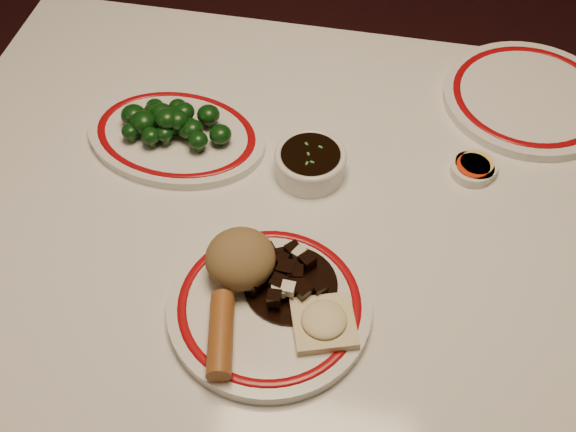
# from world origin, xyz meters

# --- Properties ---
(ground) EXTENTS (7.00, 7.00, 0.00)m
(ground) POSITION_xyz_m (0.00, 0.00, 0.00)
(ground) COLOR black
(ground) RESTS_ON ground
(dining_table) EXTENTS (1.20, 0.90, 0.75)m
(dining_table) POSITION_xyz_m (0.00, 0.00, 0.66)
(dining_table) COLOR silver
(dining_table) RESTS_ON ground
(main_plate) EXTENTS (0.27, 0.27, 0.02)m
(main_plate) POSITION_xyz_m (-0.03, -0.16, 0.76)
(main_plate) COLOR silver
(main_plate) RESTS_ON dining_table
(rice_mound) EXTENTS (0.09, 0.09, 0.07)m
(rice_mound) POSITION_xyz_m (-0.07, -0.12, 0.80)
(rice_mound) COLOR olive
(rice_mound) RESTS_ON main_plate
(spring_roll) EXTENTS (0.05, 0.12, 0.03)m
(spring_roll) POSITION_xyz_m (-0.07, -0.22, 0.78)
(spring_roll) COLOR #975525
(spring_roll) RESTS_ON main_plate
(fried_wonton) EXTENTS (0.10, 0.10, 0.02)m
(fried_wonton) POSITION_xyz_m (0.05, -0.18, 0.78)
(fried_wonton) COLOR beige
(fried_wonton) RESTS_ON main_plate
(stirfry_heap) EXTENTS (0.12, 0.12, 0.03)m
(stirfry_heap) POSITION_xyz_m (-0.01, -0.12, 0.78)
(stirfry_heap) COLOR black
(stirfry_heap) RESTS_ON main_plate
(broccoli_plate) EXTENTS (0.30, 0.27, 0.02)m
(broccoli_plate) POSITION_xyz_m (-0.24, 0.12, 0.76)
(broccoli_plate) COLOR silver
(broccoli_plate) RESTS_ON dining_table
(broccoli_pile) EXTENTS (0.18, 0.09, 0.05)m
(broccoli_pile) POSITION_xyz_m (-0.24, 0.12, 0.79)
(broccoli_pile) COLOR #23471C
(broccoli_pile) RESTS_ON broccoli_plate
(soy_bowl) EXTENTS (0.10, 0.10, 0.04)m
(soy_bowl) POSITION_xyz_m (-0.02, 0.09, 0.77)
(soy_bowl) COLOR silver
(soy_bowl) RESTS_ON dining_table
(sweet_sour_dish) EXTENTS (0.06, 0.06, 0.02)m
(sweet_sour_dish) POSITION_xyz_m (0.22, 0.14, 0.76)
(sweet_sour_dish) COLOR silver
(sweet_sour_dish) RESTS_ON dining_table
(mustard_dish) EXTENTS (0.06, 0.06, 0.02)m
(mustard_dish) POSITION_xyz_m (0.22, 0.14, 0.76)
(mustard_dish) COLOR silver
(mustard_dish) RESTS_ON dining_table
(far_plate) EXTENTS (0.29, 0.29, 0.02)m
(far_plate) POSITION_xyz_m (0.30, 0.32, 0.76)
(far_plate) COLOR silver
(far_plate) RESTS_ON dining_table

